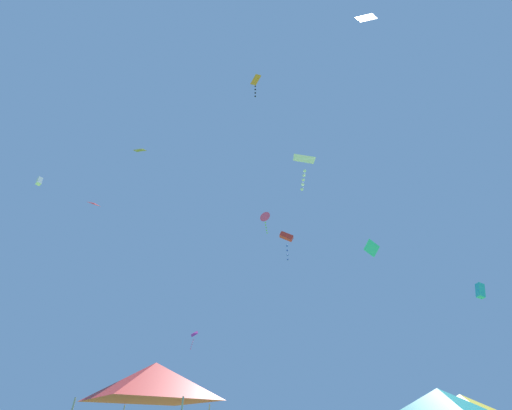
# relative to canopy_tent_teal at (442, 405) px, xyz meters

# --- Properties ---
(canopy_tent_teal) EXTENTS (2.74, 2.74, 2.93)m
(canopy_tent_teal) POSITION_rel_canopy_tent_teal_xyz_m (0.00, 0.00, 0.00)
(canopy_tent_teal) COLOR #9E9EA3
(canopy_tent_teal) RESTS_ON ground
(canopy_tent_yellow) EXTENTS (2.85, 2.85, 3.05)m
(canopy_tent_yellow) POSITION_rel_canopy_tent_teal_xyz_m (2.14, 3.75, 0.10)
(canopy_tent_yellow) COLOR #9E9EA3
(canopy_tent_yellow) RESTS_ON ground
(canopy_tent_red) EXTENTS (3.54, 3.54, 3.79)m
(canopy_tent_red) POSITION_rel_canopy_tent_teal_xyz_m (-8.99, -0.09, 0.73)
(canopy_tent_red) COLOR #9E9EA3
(canopy_tent_red) RESTS_ON ground
(kite_orange_diamond) EXTENTS (0.60, 0.61, 1.65)m
(kite_orange_diamond) POSITION_rel_canopy_tent_teal_xyz_m (-5.57, -0.48, 16.44)
(kite_orange_diamond) COLOR orange
(kite_cyan_box) EXTENTS (0.73, 0.52, 1.01)m
(kite_cyan_box) POSITION_rel_canopy_tent_teal_xyz_m (7.79, 9.62, 6.69)
(kite_cyan_box) COLOR #2DB7CC
(kite_white_diamond) EXTENTS (1.76, 1.79, 3.15)m
(kite_white_diamond) POSITION_rel_canopy_tent_teal_xyz_m (-2.93, 2.48, 12.51)
(kite_white_diamond) COLOR white
(kite_white_box) EXTENTS (0.52, 0.44, 0.67)m
(kite_white_box) POSITION_rel_canopy_tent_teal_xyz_m (-19.45, 2.16, 12.14)
(kite_white_box) COLOR white
(kite_magenta_diamond) EXTENTS (0.77, 0.84, 1.78)m
(kite_magenta_diamond) POSITION_rel_canopy_tent_teal_xyz_m (-14.24, 21.26, 7.27)
(kite_magenta_diamond) COLOR #D6389E
(kite_red_box) EXTENTS (0.93, 0.52, 1.94)m
(kite_red_box) POSITION_rel_canopy_tent_teal_xyz_m (-4.30, 6.91, 9.82)
(kite_red_box) COLOR red
(kite_red_diamond) EXTENTS (1.34, 1.34, 0.68)m
(kite_red_diamond) POSITION_rel_canopy_tent_teal_xyz_m (-19.61, 7.75, 14.39)
(kite_red_diamond) COLOR red
(kite_cyan_diamond) EXTENTS (0.74, 0.85, 0.49)m
(kite_cyan_diamond) POSITION_rel_canopy_tent_teal_xyz_m (-0.10, 3.08, 6.81)
(kite_cyan_diamond) COLOR #2DB7CC
(kite_yellow_diamond) EXTENTS (0.91, 0.88, 0.98)m
(kite_yellow_diamond) POSITION_rel_canopy_tent_teal_xyz_m (-15.18, 4.93, 17.18)
(kite_yellow_diamond) COLOR yellow
(kite_black_diamond) EXTENTS (1.11, 1.10, 1.18)m
(kite_black_diamond) POSITION_rel_canopy_tent_teal_xyz_m (1.16, -2.21, 19.05)
(kite_black_diamond) COLOR black
(kite_magenta_delta) EXTENTS (1.49, 1.52, 2.27)m
(kite_magenta_delta) POSITION_rel_canopy_tent_teal_xyz_m (-6.44, 16.15, 17.53)
(kite_magenta_delta) COLOR #D6389E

